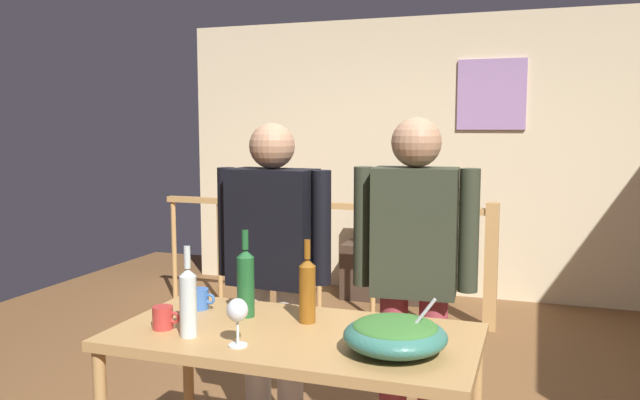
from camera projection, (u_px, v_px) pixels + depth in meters
back_wall at (443, 157)px, 5.93m from camera, size 5.06×0.10×2.58m
framed_picture at (492, 94)px, 5.67m from camera, size 0.60×0.03×0.62m
stair_railing at (369, 245)px, 5.22m from camera, size 2.90×0.10×1.00m
tv_console at (393, 272)px, 5.85m from camera, size 0.90×0.40×0.51m
flat_screen_tv at (393, 215)px, 5.76m from camera, size 0.65×0.12×0.47m
serving_table at (294, 353)px, 2.46m from camera, size 1.40×0.71×0.79m
salad_bowl at (395, 334)px, 2.22m from camera, size 0.36×0.36×0.21m
wine_glass at (237, 312)px, 2.28m from camera, size 0.08×0.08×0.18m
wine_bottle_green at (246, 281)px, 2.64m from camera, size 0.07×0.07×0.36m
wine_bottle_clear at (188, 301)px, 2.38m from camera, size 0.06×0.06×0.34m
wine_bottle_amber at (307, 289)px, 2.56m from camera, size 0.07×0.07×0.34m
mug_blue at (199, 299)px, 2.76m from camera, size 0.12×0.09×0.09m
mug_red at (163, 318)px, 2.48m from camera, size 0.12×0.08×0.09m
person_standing_left at (273, 256)px, 3.12m from camera, size 0.61×0.25×1.59m
person_standing_right at (414, 265)px, 2.89m from camera, size 0.56×0.25×1.62m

